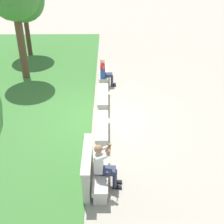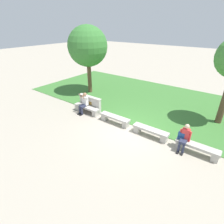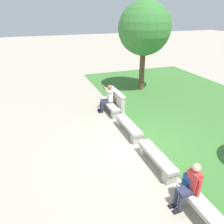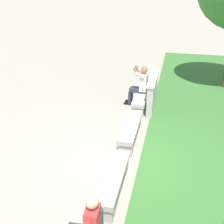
# 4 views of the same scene
# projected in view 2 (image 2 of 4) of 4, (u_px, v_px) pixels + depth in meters

# --- Properties ---
(ground_plane) EXTENTS (80.00, 80.00, 0.00)m
(ground_plane) POSITION_uv_depth(u_px,v_px,m) (131.00, 129.00, 9.39)
(ground_plane) COLOR #A89E8C
(grass_strip) EXTENTS (20.36, 8.00, 0.03)m
(grass_strip) POSITION_uv_depth(u_px,v_px,m) (163.00, 103.00, 12.51)
(grass_strip) COLOR #3D7533
(grass_strip) RESTS_ON ground
(bench_main) EXTENTS (1.81, 0.40, 0.45)m
(bench_main) POSITION_uv_depth(u_px,v_px,m) (87.00, 109.00, 10.99)
(bench_main) COLOR #B7B2A8
(bench_main) RESTS_ON ground
(bench_near) EXTENTS (1.81, 0.40, 0.45)m
(bench_near) POSITION_uv_depth(u_px,v_px,m) (115.00, 119.00, 9.83)
(bench_near) COLOR #B7B2A8
(bench_near) RESTS_ON ground
(bench_mid) EXTENTS (1.81, 0.40, 0.45)m
(bench_mid) POSITION_uv_depth(u_px,v_px,m) (150.00, 131.00, 8.67)
(bench_mid) COLOR #B7B2A8
(bench_mid) RESTS_ON ground
(bench_far) EXTENTS (1.81, 0.40, 0.45)m
(bench_far) POSITION_uv_depth(u_px,v_px,m) (197.00, 148.00, 7.51)
(bench_far) COLOR #B7B2A8
(bench_far) RESTS_ON ground
(backrest_wall_with_plaque) EXTENTS (1.71, 0.24, 1.01)m
(backrest_wall_with_plaque) POSITION_uv_depth(u_px,v_px,m) (90.00, 104.00, 11.13)
(backrest_wall_with_plaque) COLOR #B7B2A8
(backrest_wall_with_plaque) RESTS_ON ground
(person_photographer) EXTENTS (0.49, 0.74, 1.32)m
(person_photographer) POSITION_uv_depth(u_px,v_px,m) (84.00, 102.00, 10.80)
(person_photographer) COLOR black
(person_photographer) RESTS_ON ground
(person_distant) EXTENTS (0.48, 0.68, 1.26)m
(person_distant) POSITION_uv_depth(u_px,v_px,m) (184.00, 137.00, 7.60)
(person_distant) COLOR black
(person_distant) RESTS_ON ground
(backpack) EXTENTS (0.28, 0.24, 0.43)m
(backpack) POSITION_uv_depth(u_px,v_px,m) (181.00, 136.00, 7.76)
(backpack) COLOR #234C8C
(backpack) RESTS_ON bench_far
(tree_right_background) EXTENTS (2.94, 2.94, 5.05)m
(tree_right_background) POSITION_uv_depth(u_px,v_px,m) (88.00, 47.00, 12.84)
(tree_right_background) COLOR brown
(tree_right_background) RESTS_ON ground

